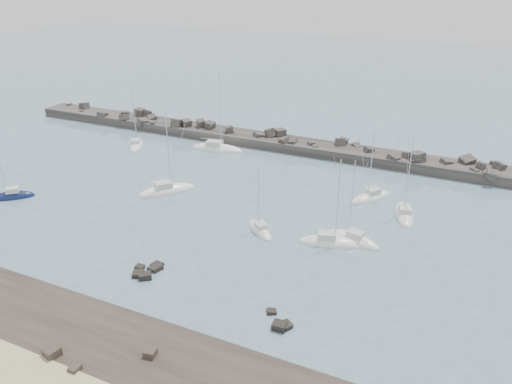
# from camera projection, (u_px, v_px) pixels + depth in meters

# --- Properties ---
(ground) EXTENTS (400.00, 400.00, 0.00)m
(ground) POSITION_uv_depth(u_px,v_px,m) (211.00, 243.00, 65.00)
(ground) COLOR slate
(ground) RESTS_ON ground
(rock_shelf) EXTENTS (140.00, 12.00, 1.83)m
(rock_shelf) POSITION_uv_depth(u_px,v_px,m) (96.00, 351.00, 46.85)
(rock_shelf) COLOR #2B231E
(rock_shelf) RESTS_ON ground
(rock_cluster_near) EXTENTS (3.32, 4.41, 1.41)m
(rock_cluster_near) POSITION_uv_depth(u_px,v_px,m) (149.00, 271.00, 58.88)
(rock_cluster_near) COLOR black
(rock_cluster_near) RESTS_ON ground
(rock_cluster_far) EXTENTS (3.69, 3.29, 1.38)m
(rock_cluster_far) POSITION_uv_depth(u_px,v_px,m) (280.00, 325.00, 50.17)
(rock_cluster_far) COLOR black
(rock_cluster_far) RESTS_ON ground
(breakwater) EXTENTS (115.00, 7.56, 5.06)m
(breakwater) POSITION_uv_depth(u_px,v_px,m) (274.00, 145.00, 98.98)
(breakwater) COLOR #2F2C2A
(breakwater) RESTS_ON ground
(sailboat_1) EXTENTS (5.69, 8.03, 12.32)m
(sailboat_1) POSITION_uv_depth(u_px,v_px,m) (137.00, 145.00, 99.24)
(sailboat_1) COLOR white
(sailboat_1) RESTS_ON ground
(sailboat_2) EXTENTS (6.60, 6.13, 11.23)m
(sailboat_2) POSITION_uv_depth(u_px,v_px,m) (12.00, 197.00, 77.28)
(sailboat_2) COLOR #0F1A41
(sailboat_2) RESTS_ON ground
(sailboat_3) EXTENTS (8.15, 8.97, 14.69)m
(sailboat_3) POSITION_uv_depth(u_px,v_px,m) (167.00, 191.00, 79.30)
(sailboat_3) COLOR white
(sailboat_3) RESTS_ON ground
(sailboat_4) EXTENTS (10.84, 4.78, 16.39)m
(sailboat_4) POSITION_uv_depth(u_px,v_px,m) (217.00, 149.00, 97.14)
(sailboat_4) COLOR white
(sailboat_4) RESTS_ON ground
(sailboat_5) EXTENTS (5.87, 5.52, 9.92)m
(sailboat_5) POSITION_uv_depth(u_px,v_px,m) (260.00, 230.00, 67.71)
(sailboat_5) COLOR white
(sailboat_5) RESTS_ON ground
(sailboat_6) EXTENTS (6.15, 7.59, 12.15)m
(sailboat_6) POSITION_uv_depth(u_px,v_px,m) (371.00, 198.00, 77.02)
(sailboat_6) COLOR white
(sailboat_6) RESTS_ON ground
(sailboat_7) EXTENTS (8.40, 4.54, 12.79)m
(sailboat_7) POSITION_uv_depth(u_px,v_px,m) (330.00, 243.00, 64.67)
(sailboat_7) COLOR white
(sailboat_7) RESTS_ON ground
(sailboat_8) EXTENTS (7.93, 4.06, 12.12)m
(sailboat_8) POSITION_uv_depth(u_px,v_px,m) (353.00, 240.00, 65.33)
(sailboat_8) COLOR white
(sailboat_8) RESTS_ON ground
(sailboat_9) EXTENTS (4.64, 8.35, 12.71)m
(sailboat_9) POSITION_uv_depth(u_px,v_px,m) (404.00, 215.00, 71.84)
(sailboat_9) COLOR white
(sailboat_9) RESTS_ON ground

